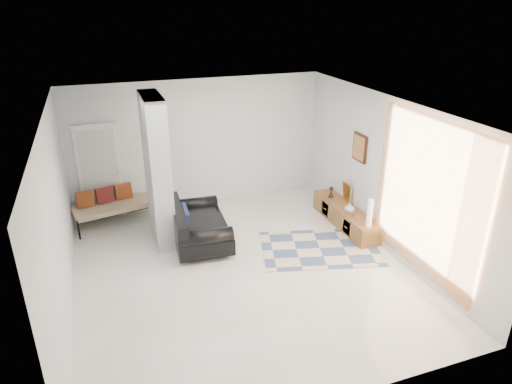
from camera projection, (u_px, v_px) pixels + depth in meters
name	position (u px, v px, depth m)	size (l,w,h in m)	color
floor	(242.00, 270.00, 7.88)	(6.00, 6.00, 0.00)	beige
ceiling	(240.00, 110.00, 6.77)	(6.00, 6.00, 0.00)	white
wall_back	(199.00, 144.00, 9.92)	(6.00, 6.00, 0.00)	silver
wall_front	(330.00, 305.00, 4.73)	(6.00, 6.00, 0.00)	silver
wall_left	(57.00, 222.00, 6.48)	(6.00, 6.00, 0.00)	silver
wall_right	(387.00, 175.00, 8.18)	(6.00, 6.00, 0.00)	silver
partition_column	(157.00, 171.00, 8.37)	(0.35, 1.20, 2.80)	#ABB0B3
hallway_door	(100.00, 172.00, 9.39)	(0.85, 0.06, 2.04)	white
curtain	(426.00, 198.00, 7.14)	(2.55, 2.55, 0.00)	orange
wall_art	(360.00, 148.00, 8.85)	(0.04, 0.45, 0.55)	#32160D
media_console	(345.00, 216.00, 9.36)	(0.45, 2.01, 0.80)	brown
loveseat	(196.00, 226.00, 8.62)	(1.10, 1.75, 0.76)	silver
daybed	(113.00, 204.00, 9.38)	(1.79, 1.04, 0.77)	black
area_rug	(320.00, 248.00, 8.55)	(2.16, 1.44, 0.01)	beige
cylinder_lamp	(370.00, 213.00, 8.41)	(0.10, 0.10, 0.54)	white
bronze_figurine	(331.00, 192.00, 9.69)	(0.12, 0.12, 0.24)	black
vase	(349.00, 207.00, 9.04)	(0.20, 0.20, 0.21)	#B9C4BF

